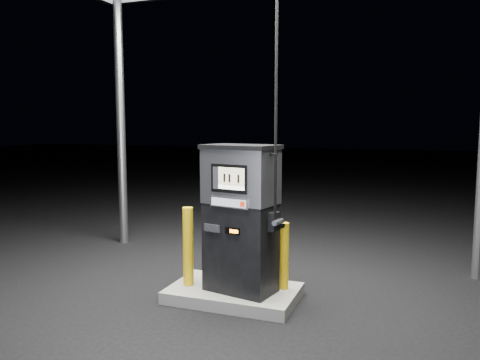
% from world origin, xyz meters
% --- Properties ---
extents(ground, '(80.00, 80.00, 0.00)m').
position_xyz_m(ground, '(0.00, 0.00, 0.00)').
color(ground, black).
rests_on(ground, ground).
extents(pump_island, '(1.60, 1.00, 0.15)m').
position_xyz_m(pump_island, '(0.00, 0.00, 0.07)').
color(pump_island, slate).
rests_on(pump_island, ground).
extents(fuel_dispenser, '(1.04, 0.71, 3.76)m').
position_xyz_m(fuel_dispenser, '(0.12, -0.07, 1.08)').
color(fuel_dispenser, black).
rests_on(fuel_dispenser, pump_island).
extents(bollard_left, '(0.15, 0.15, 1.01)m').
position_xyz_m(bollard_left, '(-0.59, -0.10, 0.65)').
color(bollard_left, '#E6B60C').
rests_on(bollard_left, pump_island).
extents(bollard_right, '(0.15, 0.15, 0.84)m').
position_xyz_m(bollard_right, '(0.61, 0.18, 0.57)').
color(bollard_right, '#E6B60C').
rests_on(bollard_right, pump_island).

